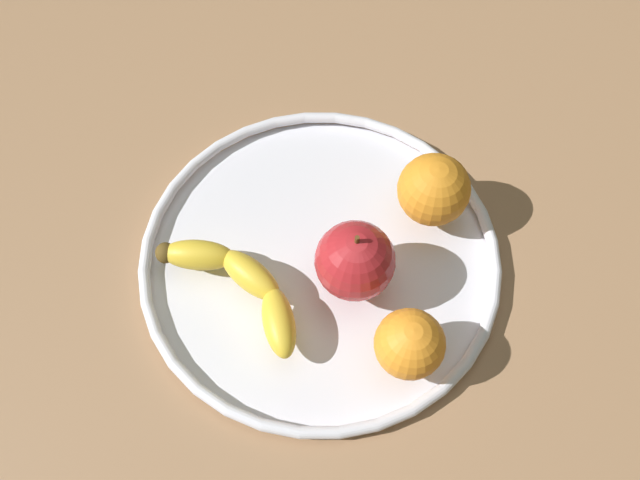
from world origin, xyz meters
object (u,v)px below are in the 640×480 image
(apple, at_px, (356,260))
(orange_back_right, at_px, (434,190))
(fruit_bowl, at_px, (320,258))
(banana, at_px, (238,282))
(orange_back_left, at_px, (410,344))

(apple, relative_size, orange_back_right, 1.16)
(apple, distance_m, orange_back_right, 0.11)
(fruit_bowl, height_order, orange_back_right, orange_back_right)
(banana, height_order, orange_back_right, orange_back_right)
(banana, xyz_separation_m, orange_back_left, (-0.17, -0.05, 0.02))
(banana, relative_size, orange_back_left, 2.86)
(apple, height_order, orange_back_left, apple)
(fruit_bowl, relative_size, banana, 1.97)
(fruit_bowl, xyz_separation_m, orange_back_right, (-0.05, -0.11, 0.05))
(fruit_bowl, height_order, banana, banana)
(fruit_bowl, distance_m, orange_back_right, 0.13)
(orange_back_right, bearing_deg, banana, 64.86)
(apple, relative_size, orange_back_left, 1.31)
(fruit_bowl, distance_m, banana, 0.09)
(banana, bearing_deg, fruit_bowl, -113.14)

